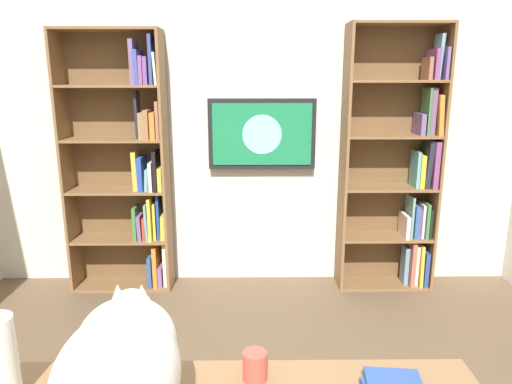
{
  "coord_description": "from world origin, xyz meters",
  "views": [
    {
      "loc": [
        0.02,
        1.6,
        1.71
      ],
      "look_at": [
        -0.01,
        -1.02,
        1.07
      ],
      "focal_mm": 32.64,
      "sensor_mm": 36.0,
      "label": 1
    }
  ],
  "objects_px": {
    "bookshelf_left": "(401,170)",
    "coffee_mug": "(255,366)",
    "wall_mounted_tv": "(262,134)",
    "cat": "(121,366)",
    "bookshelf_right": "(130,167)"
  },
  "relations": [
    {
      "from": "wall_mounted_tv",
      "to": "bookshelf_left",
      "type": "bearing_deg",
      "value": 175.7
    },
    {
      "from": "bookshelf_left",
      "to": "bookshelf_right",
      "type": "xyz_separation_m",
      "value": [
        2.18,
        0.0,
        0.03
      ]
    },
    {
      "from": "bookshelf_left",
      "to": "wall_mounted_tv",
      "type": "distance_m",
      "value": 1.16
    },
    {
      "from": "bookshelf_right",
      "to": "cat",
      "type": "relative_size",
      "value": 3.37
    },
    {
      "from": "cat",
      "to": "wall_mounted_tv",
      "type": "bearing_deg",
      "value": -99.81
    },
    {
      "from": "bookshelf_right",
      "to": "coffee_mug",
      "type": "xyz_separation_m",
      "value": [
        -0.98,
        2.33,
        -0.22
      ]
    },
    {
      "from": "bookshelf_right",
      "to": "coffee_mug",
      "type": "bearing_deg",
      "value": 112.9
    },
    {
      "from": "wall_mounted_tv",
      "to": "bookshelf_right",
      "type": "bearing_deg",
      "value": 4.56
    },
    {
      "from": "wall_mounted_tv",
      "to": "cat",
      "type": "height_order",
      "value": "wall_mounted_tv"
    },
    {
      "from": "bookshelf_left",
      "to": "coffee_mug",
      "type": "bearing_deg",
      "value": 62.76
    },
    {
      "from": "bookshelf_right",
      "to": "coffee_mug",
      "type": "distance_m",
      "value": 2.54
    },
    {
      "from": "bookshelf_left",
      "to": "coffee_mug",
      "type": "xyz_separation_m",
      "value": [
        1.2,
        2.33,
        -0.19
      ]
    },
    {
      "from": "bookshelf_right",
      "to": "wall_mounted_tv",
      "type": "bearing_deg",
      "value": -175.44
    },
    {
      "from": "coffee_mug",
      "to": "wall_mounted_tv",
      "type": "bearing_deg",
      "value": -91.81
    },
    {
      "from": "wall_mounted_tv",
      "to": "cat",
      "type": "relative_size",
      "value": 1.4
    }
  ]
}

